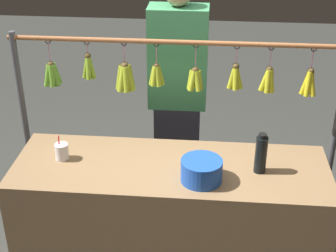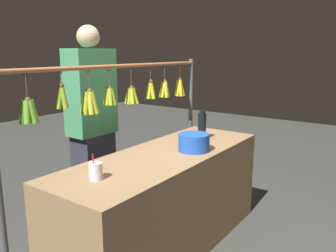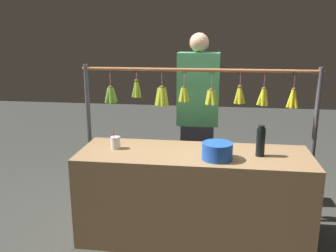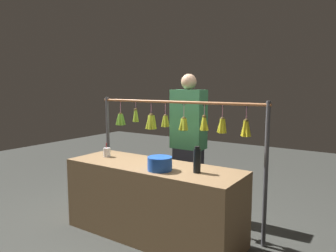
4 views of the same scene
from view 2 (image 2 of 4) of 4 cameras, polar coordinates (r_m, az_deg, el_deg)
name	(u,v)px [view 2 (image 2 of 4)]	position (r m, az deg, el deg)	size (l,w,h in m)	color
ground_plane	(165,247)	(3.00, -0.47, -19.39)	(12.00, 12.00, 0.00)	#383935
market_counter	(165,201)	(2.81, -0.49, -12.42)	(1.98, 0.67, 0.80)	olive
display_rack	(120,111)	(2.86, -8.05, 2.55)	(2.24, 0.15, 1.50)	#4C4C51
water_bottle	(202,126)	(3.08, 5.67, 0.04)	(0.07, 0.07, 0.26)	black
blue_bucket	(194,142)	(2.73, 4.32, -2.71)	(0.25, 0.25, 0.14)	blue
drink_cup	(96,171)	(2.17, -11.91, -7.34)	(0.09, 0.09, 0.17)	silver
vendor_person	(93,130)	(3.15, -12.41, -0.62)	(0.43, 0.23, 1.80)	#2D2D38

